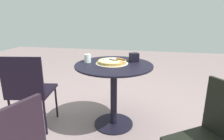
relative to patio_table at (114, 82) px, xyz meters
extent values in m
plane|color=gray|center=(0.00, 0.00, -0.54)|extent=(10.00, 10.00, 0.00)
cylinder|color=black|center=(0.00, 0.00, 0.20)|extent=(0.87, 0.87, 0.02)
cylinder|color=black|center=(0.00, 0.00, -0.16)|extent=(0.08, 0.08, 0.72)
cylinder|color=black|center=(0.00, 0.00, -0.53)|extent=(0.47, 0.47, 0.02)
cylinder|color=silver|center=(0.04, 0.03, 0.22)|extent=(0.37, 0.37, 0.00)
cylinder|color=tan|center=(0.04, 0.03, 0.23)|extent=(0.32, 0.32, 0.03)
cylinder|color=#F1E39A|center=(0.04, 0.03, 0.25)|extent=(0.29, 0.29, 0.00)
sphere|color=#3A7728|center=(0.06, -0.02, 0.25)|extent=(0.01, 0.01, 0.01)
sphere|color=#37601E|center=(0.05, 0.04, 0.25)|extent=(0.02, 0.02, 0.02)
sphere|color=#ECE9CF|center=(0.08, 0.07, 0.25)|extent=(0.02, 0.02, 0.02)
sphere|color=silver|center=(0.08, 0.13, 0.25)|extent=(0.01, 0.01, 0.01)
sphere|color=silver|center=(0.01, 0.05, 0.25)|extent=(0.01, 0.01, 0.01)
sphere|color=#296E32|center=(0.04, 0.13, 0.25)|extent=(0.02, 0.02, 0.02)
cube|color=silver|center=(0.06, 0.01, 0.27)|extent=(0.12, 0.13, 0.00)
cube|color=brown|center=(0.00, -0.08, 0.27)|extent=(0.07, 0.10, 0.02)
cylinder|color=white|center=(0.03, 0.31, 0.26)|extent=(0.08, 0.08, 0.10)
cube|color=black|center=(0.17, -0.21, 0.26)|extent=(0.12, 0.12, 0.10)
cube|color=black|center=(-0.19, 0.91, -0.10)|extent=(0.50, 0.50, 0.03)
cube|color=black|center=(-0.40, 0.88, 0.13)|extent=(0.09, 0.44, 0.43)
cylinder|color=black|center=(-0.04, 1.13, -0.33)|extent=(0.02, 0.02, 0.42)
cylinder|color=black|center=(0.02, 0.76, -0.33)|extent=(0.02, 0.02, 0.42)
cylinder|color=black|center=(-0.41, 1.07, -0.33)|extent=(0.02, 0.02, 0.42)
cylinder|color=black|center=(-0.35, 0.69, -0.33)|extent=(0.02, 0.02, 0.42)
camera|label=1|loc=(-1.99, -0.38, 0.74)|focal=30.18mm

